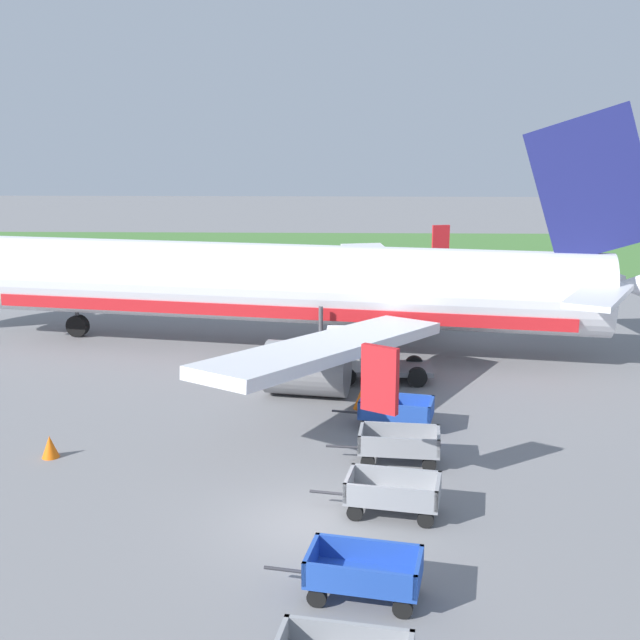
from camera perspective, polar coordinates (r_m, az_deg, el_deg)
ground_plane at (r=21.67m, az=-0.64°, el=-14.43°), size 220.00×220.00×0.00m
grass_strip at (r=67.74m, az=0.97°, el=4.77°), size 220.00×28.00×0.06m
airplane at (r=37.39m, az=-1.47°, el=2.46°), size 37.55×30.31×11.34m
baggage_cart_second_in_row at (r=18.46m, az=3.12°, el=-17.63°), size 3.63×1.86×1.07m
baggage_cart_third_in_row at (r=22.02m, az=5.21°, el=-12.26°), size 3.63×1.83×1.07m
baggage_cart_fourth_in_row at (r=25.20m, az=5.66°, el=-8.87°), size 3.60×1.63×1.07m
baggage_cart_far_end at (r=28.01m, az=5.46°, el=-6.54°), size 3.63×1.89×1.07m
service_truck_beside_carts at (r=33.10m, az=2.79°, el=-2.46°), size 4.40×2.06×2.10m
traffic_cone_near_plane at (r=29.89m, az=2.94°, el=-5.67°), size 0.57×0.57×0.75m
traffic_cone_mid_apron at (r=26.96m, az=-18.77°, el=-8.58°), size 0.55×0.55×0.72m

